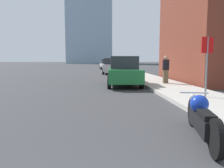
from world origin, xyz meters
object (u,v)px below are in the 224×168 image
at_px(stop_sign, 207,56).
at_px(parked_car_silver, 111,66).
at_px(parked_car_green, 124,72).
at_px(pedestrian, 166,69).
at_px(parked_car_white, 106,64).
at_px(motorcycle, 201,117).

bearing_deg(stop_sign, parked_car_silver, 99.04).
xyz_separation_m(parked_car_green, parked_car_silver, (-0.08, 11.75, 0.02)).
height_order(parked_car_green, pedestrian, pedestrian).
height_order(parked_car_silver, parked_car_white, parked_car_silver).
distance_m(parked_car_green, stop_sign, 5.68).
bearing_deg(parked_car_silver, motorcycle, -86.27).
relative_size(motorcycle, pedestrian, 1.44).
bearing_deg(pedestrian, motorcycle, -102.85).
bearing_deg(parked_car_white, motorcycle, -93.51).
height_order(parked_car_green, stop_sign, stop_sign).
bearing_deg(motorcycle, parked_car_silver, 104.09).
bearing_deg(motorcycle, parked_car_white, 103.72).
xyz_separation_m(parked_car_silver, parked_car_white, (-0.16, 12.49, -0.03)).
xyz_separation_m(motorcycle, parked_car_white, (-0.77, 33.16, 0.44)).
xyz_separation_m(parked_car_green, stop_sign, (2.58, -4.99, 0.82)).
bearing_deg(parked_car_white, parked_car_green, -94.28).
bearing_deg(pedestrian, parked_car_white, 96.58).
bearing_deg(stop_sign, parked_car_green, 117.33).
bearing_deg(pedestrian, parked_car_green, 179.39).
xyz_separation_m(stop_sign, pedestrian, (-0.02, 4.96, -0.69)).
relative_size(parked_car_white, stop_sign, 2.04).
relative_size(stop_sign, pedestrian, 1.36).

